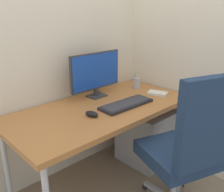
% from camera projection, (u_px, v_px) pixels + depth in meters
% --- Properties ---
extents(ground_plane, '(8.00, 8.00, 0.00)m').
position_uv_depth(ground_plane, '(103.00, 180.00, 2.26)').
color(ground_plane, gray).
extents(wall_back, '(2.63, 0.04, 2.80)m').
position_uv_depth(wall_back, '(69.00, 16.00, 2.07)').
color(wall_back, beige).
rests_on(wall_back, ground_plane).
extents(wall_side_right, '(0.04, 1.84, 2.80)m').
position_uv_depth(wall_side_right, '(181.00, 16.00, 2.21)').
color(wall_side_right, beige).
rests_on(wall_side_right, ground_plane).
extents(desk, '(1.55, 0.75, 0.71)m').
position_uv_depth(desk, '(102.00, 112.00, 2.04)').
color(desk, '#B27038').
rests_on(desk, ground_plane).
extents(office_chair, '(0.58, 0.62, 1.11)m').
position_uv_depth(office_chair, '(187.00, 147.00, 1.67)').
color(office_chair, black).
rests_on(office_chair, ground_plane).
extents(filing_cabinet, '(0.41, 0.47, 0.53)m').
position_uv_depth(filing_cabinet, '(145.00, 136.00, 2.48)').
color(filing_cabinet, '#9EA0A5').
rests_on(filing_cabinet, ground_plane).
extents(monitor, '(0.53, 0.12, 0.39)m').
position_uv_depth(monitor, '(96.00, 72.00, 2.19)').
color(monitor, '#333338').
rests_on(monitor, desk).
extents(keyboard, '(0.48, 0.18, 0.02)m').
position_uv_depth(keyboard, '(126.00, 104.00, 2.04)').
color(keyboard, black).
rests_on(keyboard, desk).
extents(mouse, '(0.08, 0.12, 0.04)m').
position_uv_depth(mouse, '(92.00, 114.00, 1.83)').
color(mouse, black).
rests_on(mouse, desk).
extents(pen_holder, '(0.07, 0.07, 0.18)m').
position_uv_depth(pen_holder, '(136.00, 83.00, 2.47)').
color(pen_holder, '#B2B5BA').
rests_on(pen_holder, desk).
extents(notebook, '(0.16, 0.20, 0.02)m').
position_uv_depth(notebook, '(158.00, 93.00, 2.30)').
color(notebook, silver).
rests_on(notebook, desk).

